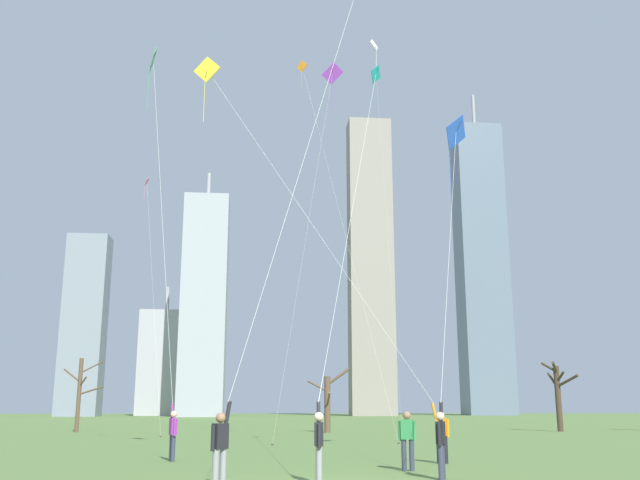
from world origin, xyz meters
The scene contains 18 objects.
kite_flyer_foreground_right_red centered at (-2.13, 0.32, 3.24)m, with size 5.17×4.20×17.76m.
kite_flyer_far_back_yellow centered at (2.37, 7.10, 3.59)m, with size 8.88×3.43×15.30m.
kite_flyer_midfield_right_green centered at (-5.18, 9.34, 4.45)m, with size 2.47×5.96×17.64m.
kite_flyer_midfield_left_blue centered at (3.33, 3.28, 3.71)m, with size 3.63×8.09×12.83m.
kite_flyer_foreground_left_teal centered at (-0.15, 1.85, 2.50)m, with size 3.60×10.17×15.65m.
bystander_far_off_by_trees centered at (2.30, 4.02, 0.90)m, with size 0.48×0.31×1.62m.
distant_kite_drifting_right_pink centered at (-9.88, 33.55, 15.43)m, with size 2.82×6.22×18.29m.
distant_kite_drifting_left_purple centered at (1.57, 18.31, 17.73)m, with size 3.56×0.41×19.73m.
distant_kite_low_near_trees_orange centered at (1.01, 22.46, 19.12)m, with size 4.96×4.32×22.33m.
distant_kite_high_overhead_white centered at (5.28, 24.14, 20.47)m, with size 2.39×4.75×24.25m.
bare_tree_center centered at (-14.58, 37.25, 2.81)m, with size 3.12×1.86×5.22m.
bare_tree_left_of_center centered at (20.57, 35.93, 2.83)m, with size 1.81×3.21×5.11m.
bare_tree_right_of_center centered at (3.18, 34.97, 2.18)m, with size 3.08×3.02×4.52m.
skyline_tall_tower centered at (-21.88, 143.84, 11.15)m, with size 10.09×11.80×28.11m.
skyline_mid_tower_left centered at (22.85, 135.19, 32.82)m, with size 9.50×6.05×65.65m.
skyline_mid_tower_right centered at (50.92, 144.31, 34.49)m, with size 10.90×8.13×77.93m.
skyline_slender_spire centered at (-36.31, 129.66, 18.02)m, with size 8.06×6.21×36.04m.
skyline_squat_block centered at (-12.15, 122.86, 21.40)m, with size 8.66×8.75×48.19m.
Camera 1 is at (-2.03, -16.49, 1.73)m, focal length 39.94 mm.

